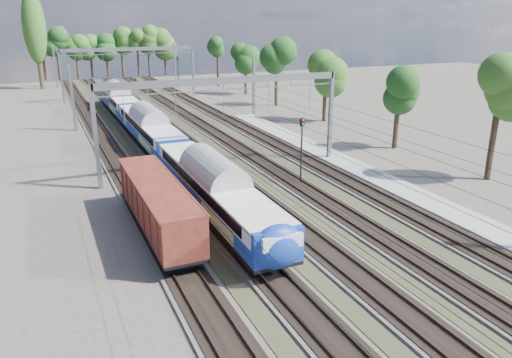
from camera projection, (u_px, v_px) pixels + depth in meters
name	position (u px, v px, depth m)	size (l,w,h in m)	color
track_bed	(182.00, 138.00, 60.73)	(21.00, 130.00, 0.34)	#47423A
platform	(394.00, 186.00, 43.52)	(3.00, 70.00, 0.30)	gray
catenary	(167.00, 78.00, 65.57)	(25.65, 130.00, 9.00)	slate
tree_belt	(156.00, 48.00, 99.20)	(38.42, 100.34, 11.55)	black
poplar	(34.00, 28.00, 97.64)	(4.40, 4.40, 19.04)	black
emu_train	(150.00, 125.00, 55.42)	(3.17, 67.07, 4.64)	black
freight_boxcar	(158.00, 204.00, 33.70)	(2.88, 13.91, 3.59)	black
worker	(136.00, 83.00, 103.74)	(0.70, 0.46, 1.93)	black
signal_near	(302.00, 143.00, 43.22)	(0.42, 0.39, 5.98)	black
signal_far	(178.00, 68.00, 101.50)	(0.41, 0.37, 6.40)	black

